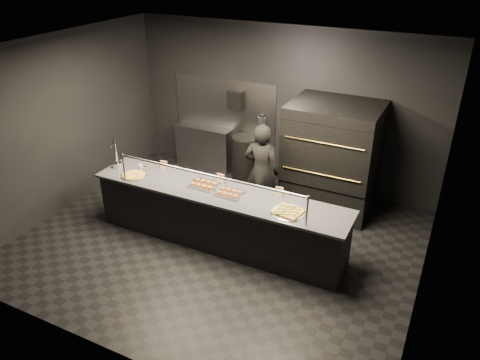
{
  "coord_description": "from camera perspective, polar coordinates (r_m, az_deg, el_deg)",
  "views": [
    {
      "loc": [
        3.04,
        -5.38,
        4.3
      ],
      "look_at": [
        0.27,
        0.2,
        1.09
      ],
      "focal_mm": 35.0,
      "sensor_mm": 36.0,
      "label": 1
    }
  ],
  "objects": [
    {
      "name": "square_pizza",
      "position": [
        6.52,
        5.89,
        -3.88
      ],
      "size": [
        0.47,
        0.47,
        0.05
      ],
      "color": "silver",
      "rests_on": "service_counter"
    },
    {
      "name": "trash_bin",
      "position": [
        9.27,
        0.66,
        2.71
      ],
      "size": [
        0.53,
        0.53,
        0.88
      ],
      "primitive_type": "cylinder",
      "color": "black",
      "rests_on": "ground"
    },
    {
      "name": "slider_tray_a",
      "position": [
        7.2,
        -4.45,
        -0.53
      ],
      "size": [
        0.5,
        0.43,
        0.07
      ],
      "color": "silver",
      "rests_on": "service_counter"
    },
    {
      "name": "pizza_oven",
      "position": [
        8.21,
        11.14,
        2.82
      ],
      "size": [
        1.5,
        1.23,
        1.91
      ],
      "color": "black",
      "rests_on": "ground"
    },
    {
      "name": "worker",
      "position": [
        7.84,
        2.62,
        1.06
      ],
      "size": [
        0.64,
        0.44,
        1.67
      ],
      "primitive_type": "imported",
      "rotation": [
        0.0,
        0.0,
        3.21
      ],
      "color": "black",
      "rests_on": "ground"
    },
    {
      "name": "service_counter",
      "position": [
        7.27,
        -2.64,
        -4.56
      ],
      "size": [
        4.1,
        0.78,
        1.37
      ],
      "color": "black",
      "rests_on": "ground"
    },
    {
      "name": "beer_tap",
      "position": [
        7.98,
        -14.84,
        2.59
      ],
      "size": [
        0.15,
        0.22,
        0.59
      ],
      "color": "silver",
      "rests_on": "service_counter"
    },
    {
      "name": "tent_cards",
      "position": [
        7.28,
        -2.56,
        0.27
      ],
      "size": [
        2.16,
        0.04,
        0.15
      ],
      "color": "white",
      "rests_on": "service_counter"
    },
    {
      "name": "room",
      "position": [
        6.83,
        -2.8,
        3.05
      ],
      "size": [
        6.04,
        6.0,
        3.0
      ],
      "color": "black",
      "rests_on": "ground"
    },
    {
      "name": "slider_tray_b",
      "position": [
        6.95,
        -1.31,
        -1.59
      ],
      "size": [
        0.41,
        0.31,
        0.06
      ],
      "color": "silver",
      "rests_on": "service_counter"
    },
    {
      "name": "condiment_jar",
      "position": [
        7.84,
        -11.85,
        1.51
      ],
      "size": [
        0.14,
        0.05,
        0.09
      ],
      "color": "silver",
      "rests_on": "service_counter"
    },
    {
      "name": "fire_extinguisher",
      "position": [
        9.08,
        2.66,
        6.38
      ],
      "size": [
        0.14,
        0.14,
        0.51
      ],
      "color": "#B2B2B7",
      "rests_on": "room"
    },
    {
      "name": "prep_shelf",
      "position": [
        9.78,
        -4.33,
        4.04
      ],
      "size": [
        1.2,
        0.35,
        0.9
      ],
      "primitive_type": "cube",
      "color": "#99999E",
      "rests_on": "ground"
    },
    {
      "name": "towel_dispenser",
      "position": [
        9.13,
        -0.5,
        9.79
      ],
      "size": [
        0.3,
        0.2,
        0.35
      ],
      "primitive_type": "cube",
      "color": "black",
      "rests_on": "room"
    },
    {
      "name": "round_pizza",
      "position": [
        7.67,
        -12.78,
        0.57
      ],
      "size": [
        0.43,
        0.43,
        0.03
      ],
      "color": "silver",
      "rests_on": "service_counter"
    }
  ]
}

